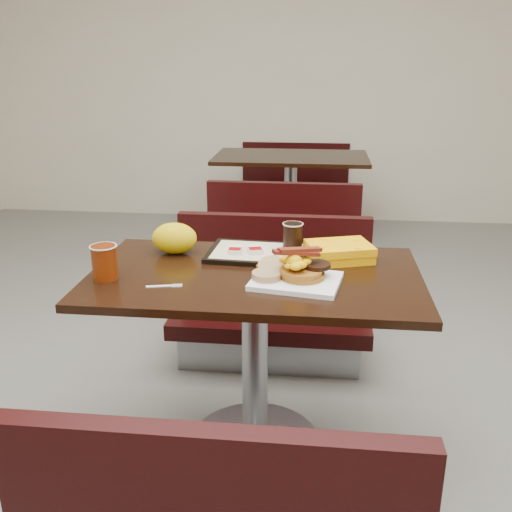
# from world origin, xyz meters

# --- Properties ---
(floor) EXTENTS (6.00, 7.00, 0.01)m
(floor) POSITION_xyz_m (0.00, 0.00, 0.00)
(floor) COLOR gray
(floor) RESTS_ON ground
(wall_back) EXTENTS (6.00, 0.01, 2.80)m
(wall_back) POSITION_xyz_m (0.00, 3.50, 1.40)
(wall_back) COLOR beige
(wall_back) RESTS_ON ground
(table_near) EXTENTS (1.20, 0.70, 0.75)m
(table_near) POSITION_xyz_m (0.00, 0.00, 0.38)
(table_near) COLOR black
(table_near) RESTS_ON floor
(bench_near_s) EXTENTS (1.00, 0.46, 0.72)m
(bench_near_s) POSITION_xyz_m (0.00, -0.70, 0.36)
(bench_near_s) COLOR black
(bench_near_s) RESTS_ON floor
(bench_near_n) EXTENTS (1.00, 0.46, 0.72)m
(bench_near_n) POSITION_xyz_m (0.00, 0.70, 0.36)
(bench_near_n) COLOR black
(bench_near_n) RESTS_ON floor
(table_far) EXTENTS (1.20, 0.70, 0.75)m
(table_far) POSITION_xyz_m (0.00, 2.60, 0.38)
(table_far) COLOR black
(table_far) RESTS_ON floor
(bench_far_s) EXTENTS (1.00, 0.46, 0.72)m
(bench_far_s) POSITION_xyz_m (0.00, 1.90, 0.36)
(bench_far_s) COLOR black
(bench_far_s) RESTS_ON floor
(bench_far_n) EXTENTS (1.00, 0.46, 0.72)m
(bench_far_n) POSITION_xyz_m (0.00, 3.30, 0.36)
(bench_far_n) COLOR black
(bench_far_n) RESTS_ON floor
(platter) EXTENTS (0.33, 0.28, 0.02)m
(platter) POSITION_xyz_m (0.15, -0.08, 0.76)
(platter) COLOR white
(platter) RESTS_ON table_near
(pancake_stack) EXTENTS (0.17, 0.17, 0.03)m
(pancake_stack) POSITION_xyz_m (0.17, -0.07, 0.78)
(pancake_stack) COLOR #9A6A19
(pancake_stack) RESTS_ON platter
(sausage_patty) EXTENTS (0.11, 0.11, 0.01)m
(sausage_patty) POSITION_xyz_m (0.22, -0.05, 0.81)
(sausage_patty) COLOR black
(sausage_patty) RESTS_ON pancake_stack
(scrambled_eggs) EXTENTS (0.12, 0.11, 0.05)m
(scrambled_eggs) POSITION_xyz_m (0.14, -0.08, 0.83)
(scrambled_eggs) COLOR yellow
(scrambled_eggs) RESTS_ON pancake_stack
(bacon_strips) EXTENTS (0.18, 0.14, 0.01)m
(bacon_strips) POSITION_xyz_m (0.15, -0.07, 0.86)
(bacon_strips) COLOR #400409
(bacon_strips) RESTS_ON scrambled_eggs
(muffin_bottom) EXTENTS (0.12, 0.12, 0.02)m
(muffin_bottom) POSITION_xyz_m (0.05, -0.09, 0.78)
(muffin_bottom) COLOR #A47C56
(muffin_bottom) RESTS_ON platter
(muffin_top) EXTENTS (0.11, 0.11, 0.06)m
(muffin_top) POSITION_xyz_m (0.06, -0.03, 0.79)
(muffin_top) COLOR #A47C56
(muffin_top) RESTS_ON platter
(coffee_cup_near) EXTENTS (0.09, 0.09, 0.12)m
(coffee_cup_near) POSITION_xyz_m (-0.52, -0.11, 0.81)
(coffee_cup_near) COLOR #972D05
(coffee_cup_near) RESTS_ON table_near
(fork) EXTENTS (0.13, 0.05, 0.00)m
(fork) POSITION_xyz_m (-0.31, -0.17, 0.75)
(fork) COLOR white
(fork) RESTS_ON table_near
(knife) EXTENTS (0.06, 0.18, 0.00)m
(knife) POSITION_xyz_m (0.19, -0.06, 0.75)
(knife) COLOR white
(knife) RESTS_ON table_near
(condiment_syrup) EXTENTS (0.05, 0.04, 0.01)m
(condiment_syrup) POSITION_xyz_m (0.02, 0.07, 0.76)
(condiment_syrup) COLOR #C35208
(condiment_syrup) RESTS_ON table_near
(condiment_ketchup) EXTENTS (0.05, 0.04, 0.01)m
(condiment_ketchup) POSITION_xyz_m (0.03, 0.07, 0.75)
(condiment_ketchup) COLOR #8C0504
(condiment_ketchup) RESTS_ON table_near
(tray) EXTENTS (0.40, 0.29, 0.02)m
(tray) POSITION_xyz_m (-0.01, 0.20, 0.76)
(tray) COLOR black
(tray) RESTS_ON table_near
(hashbrown_sleeve_left) EXTENTS (0.06, 0.07, 0.02)m
(hashbrown_sleeve_left) POSITION_xyz_m (-0.10, 0.17, 0.78)
(hashbrown_sleeve_left) COLOR silver
(hashbrown_sleeve_left) RESTS_ON tray
(hashbrown_sleeve_right) EXTENTS (0.07, 0.09, 0.02)m
(hashbrown_sleeve_right) POSITION_xyz_m (-0.02, 0.18, 0.78)
(hashbrown_sleeve_right) COLOR silver
(hashbrown_sleeve_right) RESTS_ON tray
(coffee_cup_far) EXTENTS (0.09, 0.09, 0.10)m
(coffee_cup_far) POSITION_xyz_m (0.12, 0.24, 0.82)
(coffee_cup_far) COLOR black
(coffee_cup_far) RESTS_ON tray
(clamshell) EXTENTS (0.28, 0.24, 0.06)m
(clamshell) POSITION_xyz_m (0.31, 0.18, 0.78)
(clamshell) COLOR #FCA604
(clamshell) RESTS_ON table_near
(paper_bag) EXTENTS (0.19, 0.14, 0.12)m
(paper_bag) POSITION_xyz_m (-0.34, 0.19, 0.81)
(paper_bag) COLOR #CDC006
(paper_bag) RESTS_ON table_near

